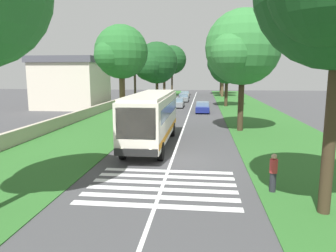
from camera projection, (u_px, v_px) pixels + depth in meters
The scene contains 22 objects.
ground at pixel (172, 160), 18.88m from camera, with size 160.00×160.00×0.00m, color #424244.
grass_verge_left at pixel (111, 121), 34.47m from camera, with size 120.00×8.00×0.04m, color #2D6628.
grass_verge_right at pixel (265, 123), 32.69m from camera, with size 120.00×8.00×0.04m, color #2D6628.
centre_line at pixel (186, 122), 33.59m from camera, with size 110.00×0.16×0.01m, color silver.
coach_bus at pixel (152, 116), 22.49m from camera, with size 11.16×2.62×3.73m.
zebra_crossing at pixel (162, 186), 14.58m from camera, with size 4.95×6.80×0.01m.
trailing_car_0 at pixel (202, 107), 41.72m from camera, with size 4.30×1.78×1.43m.
trailing_car_1 at pixel (178, 103), 48.13m from camera, with size 4.30×1.78×1.43m.
trailing_car_2 at pixel (184, 98), 57.84m from camera, with size 4.30×1.78×1.43m.
trailing_car_3 at pixel (185, 95), 66.28m from camera, with size 4.30×1.78×1.43m.
roadside_tree_left_0 at pixel (164, 68), 59.23m from camera, with size 5.15×4.41×8.47m.
roadside_tree_left_2 at pixel (121, 54), 29.89m from camera, with size 6.03×5.02×9.57m.
roadside_tree_left_3 at pixel (155, 64), 49.47m from camera, with size 7.95×6.51×9.95m.
roadside_tree_left_4 at pixel (172, 60), 70.09m from camera, with size 7.32×6.28×11.17m.
roadside_tree_right_0 at pixel (220, 63), 77.16m from camera, with size 8.43×6.91×11.22m.
roadside_tree_right_1 at pixel (222, 66), 69.03m from camera, with size 6.55×5.35×9.57m.
roadside_tree_right_2 at pixel (241, 50), 27.60m from camera, with size 7.69×6.50×10.56m.
roadside_tree_right_4 at pixel (226, 67), 48.94m from camera, with size 6.71×5.46×8.93m.
utility_pole at pixel (135, 83), 33.79m from camera, with size 0.24×1.40×7.77m.
roadside_wall at pixel (95, 110), 39.65m from camera, with size 70.00×0.40×1.07m, color #B2A893.
roadside_building at pixel (72, 82), 47.19m from camera, with size 10.13×9.49×7.46m.
pedestrian at pixel (273, 172), 13.66m from camera, with size 0.34×0.34×1.69m.
Camera 1 is at (-18.20, -1.79, 5.14)m, focal length 33.84 mm.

